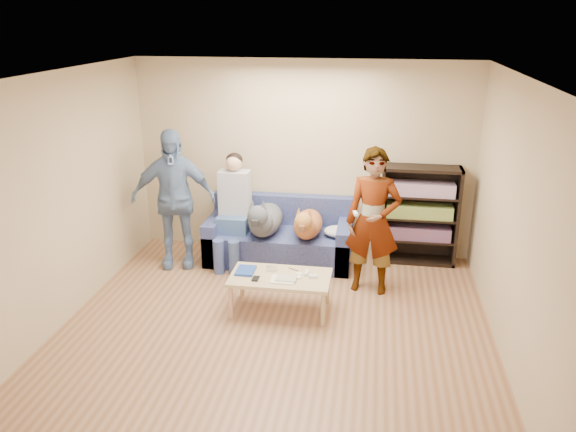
% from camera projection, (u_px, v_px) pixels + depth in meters
% --- Properties ---
extents(ground, '(5.00, 5.00, 0.00)m').
position_uv_depth(ground, '(269.00, 345.00, 5.61)').
color(ground, brown).
rests_on(ground, ground).
extents(ceiling, '(5.00, 5.00, 0.00)m').
position_uv_depth(ceiling, '(266.00, 80.00, 4.72)').
color(ceiling, white).
rests_on(ceiling, ground).
extents(wall_back, '(4.50, 0.00, 4.50)m').
position_uv_depth(wall_back, '(303.00, 159.00, 7.49)').
color(wall_back, tan).
rests_on(wall_back, ground).
extents(wall_front, '(4.50, 0.00, 4.50)m').
position_uv_depth(wall_front, '(174.00, 395.00, 2.84)').
color(wall_front, tan).
rests_on(wall_front, ground).
extents(wall_left, '(0.00, 5.00, 5.00)m').
position_uv_depth(wall_left, '(42.00, 211.00, 5.50)').
color(wall_left, tan).
rests_on(wall_left, ground).
extents(wall_right, '(0.00, 5.00, 5.00)m').
position_uv_depth(wall_right, '(524.00, 238.00, 4.83)').
color(wall_right, tan).
rests_on(wall_right, ground).
extents(blanket, '(0.37, 0.31, 0.13)m').
position_uv_depth(blanket, '(338.00, 231.00, 7.20)').
color(blanket, silver).
rests_on(blanket, sofa).
extents(person_standing_right, '(0.68, 0.48, 1.73)m').
position_uv_depth(person_standing_right, '(373.00, 222.00, 6.46)').
color(person_standing_right, gray).
rests_on(person_standing_right, ground).
extents(person_standing_left, '(1.13, 0.66, 1.81)m').
position_uv_depth(person_standing_left, '(173.00, 199.00, 7.14)').
color(person_standing_left, '#7388B8').
rests_on(person_standing_left, ground).
extents(held_controller, '(0.07, 0.12, 0.03)m').
position_uv_depth(held_controller, '(355.00, 213.00, 6.25)').
color(held_controller, white).
rests_on(held_controller, person_standing_right).
extents(notebook_blue, '(0.20, 0.26, 0.03)m').
position_uv_depth(notebook_blue, '(246.00, 271.00, 6.24)').
color(notebook_blue, navy).
rests_on(notebook_blue, coffee_table).
extents(papers, '(0.26, 0.20, 0.02)m').
position_uv_depth(papers, '(283.00, 280.00, 6.04)').
color(papers, white).
rests_on(papers, coffee_table).
extents(magazine, '(0.22, 0.17, 0.01)m').
position_uv_depth(magazine, '(286.00, 278.00, 6.05)').
color(magazine, '#B0A98D').
rests_on(magazine, coffee_table).
extents(camera_silver, '(0.11, 0.06, 0.05)m').
position_uv_depth(camera_silver, '(271.00, 269.00, 6.26)').
color(camera_silver, silver).
rests_on(camera_silver, coffee_table).
extents(controller_a, '(0.04, 0.13, 0.03)m').
position_uv_depth(controller_a, '(307.00, 273.00, 6.19)').
color(controller_a, silver).
rests_on(controller_a, coffee_table).
extents(controller_b, '(0.09, 0.06, 0.03)m').
position_uv_depth(controller_b, '(313.00, 276.00, 6.10)').
color(controller_b, silver).
rests_on(controller_b, coffee_table).
extents(headphone_cup_a, '(0.07, 0.07, 0.02)m').
position_uv_depth(headphone_cup_a, '(298.00, 277.00, 6.09)').
color(headphone_cup_a, white).
rests_on(headphone_cup_a, coffee_table).
extents(headphone_cup_b, '(0.07, 0.07, 0.02)m').
position_uv_depth(headphone_cup_b, '(299.00, 274.00, 6.16)').
color(headphone_cup_b, white).
rests_on(headphone_cup_b, coffee_table).
extents(pen_orange, '(0.13, 0.06, 0.01)m').
position_uv_depth(pen_orange, '(276.00, 282.00, 5.99)').
color(pen_orange, orange).
rests_on(pen_orange, coffee_table).
extents(pen_black, '(0.13, 0.08, 0.01)m').
position_uv_depth(pen_black, '(294.00, 269.00, 6.29)').
color(pen_black, black).
rests_on(pen_black, coffee_table).
extents(wallet, '(0.07, 0.12, 0.02)m').
position_uv_depth(wallet, '(256.00, 279.00, 6.06)').
color(wallet, black).
rests_on(wallet, coffee_table).
extents(sofa, '(1.90, 0.85, 0.82)m').
position_uv_depth(sofa, '(280.00, 240.00, 7.50)').
color(sofa, '#515B93').
rests_on(sofa, ground).
extents(person_seated, '(0.40, 0.73, 1.47)m').
position_uv_depth(person_seated, '(233.00, 206.00, 7.30)').
color(person_seated, '#425F92').
rests_on(person_seated, sofa).
extents(dog_gray, '(0.42, 1.25, 0.60)m').
position_uv_depth(dog_gray, '(264.00, 220.00, 7.19)').
color(dog_gray, '#4C4E56').
rests_on(dog_gray, sofa).
extents(dog_tan, '(0.36, 1.14, 0.52)m').
position_uv_depth(dog_tan, '(307.00, 224.00, 7.11)').
color(dog_tan, '#B06235').
rests_on(dog_tan, sofa).
extents(coffee_table, '(1.10, 0.60, 0.42)m').
position_uv_depth(coffee_table, '(280.00, 280.00, 6.15)').
color(coffee_table, tan).
rests_on(coffee_table, ground).
extents(bookshelf, '(1.00, 0.34, 1.30)m').
position_uv_depth(bookshelf, '(419.00, 213.00, 7.31)').
color(bookshelf, black).
rests_on(bookshelf, ground).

